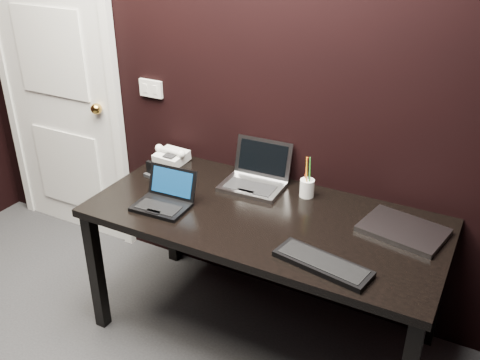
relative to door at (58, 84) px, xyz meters
The scene contains 11 objects.
wall_back 1.37m from the door, ahead, with size 4.00×4.00×0.00m, color black.
door is the anchor object (origin of this frame).
wall_switch 0.73m from the door, ahead, with size 0.15×0.02×0.10m.
desk 1.73m from the door, 12.82° to the right, with size 1.70×0.80×0.74m.
netbook 1.32m from the door, 24.27° to the right, with size 0.27×0.24×0.17m.
silver_laptop 1.50m from the door, ahead, with size 0.33×0.30×0.22m.
ext_keyboard 2.15m from the door, 17.32° to the right, with size 0.43×0.21×0.03m.
closed_laptop 2.30m from the door, ahead, with size 0.40×0.32×0.02m.
desk_phone 0.96m from the door, ahead, with size 0.21×0.17×0.10m.
mobile_phone 1.00m from the door, 18.06° to the right, with size 0.05×0.05×0.09m.
pen_cup 1.78m from the door, ahead, with size 0.09×0.09×0.22m.
Camera 1 is at (1.23, -0.60, 2.06)m, focal length 40.00 mm.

